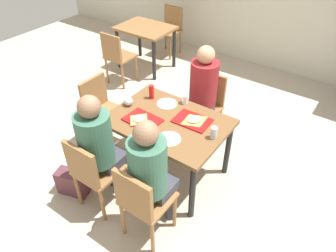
{
  "coord_description": "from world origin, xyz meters",
  "views": [
    {
      "loc": [
        1.46,
        -2.06,
        2.63
      ],
      "look_at": [
        0.0,
        0.0,
        0.66
      ],
      "focal_mm": 33.42,
      "sensor_mm": 36.0,
      "label": 1
    }
  ],
  "objects_px": {
    "background_table": "(146,34)",
    "pizza_slice_a": "(139,119)",
    "soda_can": "(214,133)",
    "paper_plate_center": "(167,104)",
    "plastic_cup_b": "(148,136)",
    "background_chair_far": "(170,27)",
    "chair_near_left": "(92,171)",
    "person_in_brown_jacket": "(151,170)",
    "condiment_bottle": "(152,92)",
    "tray_red_near": "(143,120)",
    "tray_red_far": "(192,121)",
    "background_chair_near": "(117,55)",
    "chair_near_right": "(142,200)",
    "foil_bundle": "(128,101)",
    "chair_far_side": "(206,102)",
    "paper_plate_near_edge": "(169,139)",
    "handbag": "(73,182)",
    "plastic_cup_a": "(185,99)",
    "person_in_red": "(99,143)",
    "chair_left_end": "(101,107)",
    "pizza_slice_b": "(194,120)",
    "person_far_side": "(202,90)",
    "main_table": "(168,127)"
  },
  "relations": [
    {
      "from": "chair_far_side",
      "to": "paper_plate_near_edge",
      "type": "distance_m",
      "value": 1.08
    },
    {
      "from": "tray_red_far",
      "to": "background_chair_near",
      "type": "distance_m",
      "value": 2.28
    },
    {
      "from": "chair_far_side",
      "to": "tray_red_far",
      "type": "height_order",
      "value": "chair_far_side"
    },
    {
      "from": "tray_red_near",
      "to": "background_chair_far",
      "type": "bearing_deg",
      "value": 119.84
    },
    {
      "from": "pizza_slice_a",
      "to": "background_table",
      "type": "height_order",
      "value": "pizza_slice_a"
    },
    {
      "from": "plastic_cup_a",
      "to": "handbag",
      "type": "distance_m",
      "value": 1.49
    },
    {
      "from": "paper_plate_center",
      "to": "chair_near_left",
      "type": "bearing_deg",
      "value": -96.52
    },
    {
      "from": "tray_red_far",
      "to": "chair_far_side",
      "type": "bearing_deg",
      "value": 107.04
    },
    {
      "from": "plastic_cup_b",
      "to": "background_table",
      "type": "height_order",
      "value": "plastic_cup_b"
    },
    {
      "from": "chair_near_right",
      "to": "condiment_bottle",
      "type": "height_order",
      "value": "condiment_bottle"
    },
    {
      "from": "person_in_red",
      "to": "chair_left_end",
      "type": "bearing_deg",
      "value": 135.53
    },
    {
      "from": "person_in_brown_jacket",
      "to": "paper_plate_near_edge",
      "type": "distance_m",
      "value": 0.45
    },
    {
      "from": "chair_near_left",
      "to": "person_in_brown_jacket",
      "type": "relative_size",
      "value": 0.68
    },
    {
      "from": "tray_red_near",
      "to": "tray_red_far",
      "type": "xyz_separation_m",
      "value": [
        0.42,
        0.28,
        0.0
      ]
    },
    {
      "from": "pizza_slice_b",
      "to": "plastic_cup_b",
      "type": "distance_m",
      "value": 0.54
    },
    {
      "from": "chair_near_left",
      "to": "handbag",
      "type": "height_order",
      "value": "chair_near_left"
    },
    {
      "from": "foil_bundle",
      "to": "background_chair_near",
      "type": "distance_m",
      "value": 1.78
    },
    {
      "from": "soda_can",
      "to": "background_table",
      "type": "height_order",
      "value": "soda_can"
    },
    {
      "from": "pizza_slice_a",
      "to": "pizza_slice_b",
      "type": "height_order",
      "value": "same"
    },
    {
      "from": "chair_left_end",
      "to": "handbag",
      "type": "xyz_separation_m",
      "value": [
        0.33,
        -0.83,
        -0.37
      ]
    },
    {
      "from": "paper_plate_center",
      "to": "soda_can",
      "type": "bearing_deg",
      "value": -17.25
    },
    {
      "from": "person_in_brown_jacket",
      "to": "plastic_cup_a",
      "type": "distance_m",
      "value": 1.08
    },
    {
      "from": "paper_plate_near_edge",
      "to": "background_chair_far",
      "type": "height_order",
      "value": "background_chair_far"
    },
    {
      "from": "background_chair_far",
      "to": "condiment_bottle",
      "type": "bearing_deg",
      "value": -59.43
    },
    {
      "from": "plastic_cup_b",
      "to": "background_chair_near",
      "type": "height_order",
      "value": "background_chair_near"
    },
    {
      "from": "chair_far_side",
      "to": "handbag",
      "type": "relative_size",
      "value": 2.71
    },
    {
      "from": "tray_red_near",
      "to": "plastic_cup_a",
      "type": "relative_size",
      "value": 3.6
    },
    {
      "from": "paper_plate_near_edge",
      "to": "main_table",
      "type": "bearing_deg",
      "value": 127.37
    },
    {
      "from": "soda_can",
      "to": "paper_plate_center",
      "type": "bearing_deg",
      "value": 162.75
    },
    {
      "from": "handbag",
      "to": "foil_bundle",
      "type": "bearing_deg",
      "value": 80.06
    },
    {
      "from": "chair_left_end",
      "to": "background_chair_near",
      "type": "xyz_separation_m",
      "value": [
        -0.83,
        1.17,
        0.0
      ]
    },
    {
      "from": "tray_red_far",
      "to": "background_chair_near",
      "type": "xyz_separation_m",
      "value": [
        -2.01,
        1.04,
        -0.23
      ]
    },
    {
      "from": "handbag",
      "to": "person_far_side",
      "type": "bearing_deg",
      "value": 66.56
    },
    {
      "from": "tray_red_far",
      "to": "background_chair_far",
      "type": "xyz_separation_m",
      "value": [
        -2.01,
        2.51,
        -0.23
      ]
    },
    {
      "from": "tray_red_far",
      "to": "foil_bundle",
      "type": "height_order",
      "value": "foil_bundle"
    },
    {
      "from": "tray_red_near",
      "to": "foil_bundle",
      "type": "distance_m",
      "value": 0.33
    },
    {
      "from": "foil_bundle",
      "to": "background_chair_far",
      "type": "relative_size",
      "value": 0.12
    },
    {
      "from": "plastic_cup_b",
      "to": "background_chair_far",
      "type": "height_order",
      "value": "background_chair_far"
    },
    {
      "from": "person_in_brown_jacket",
      "to": "condiment_bottle",
      "type": "bearing_deg",
      "value": 127.22
    },
    {
      "from": "chair_near_right",
      "to": "foil_bundle",
      "type": "bearing_deg",
      "value": 135.63
    },
    {
      "from": "chair_left_end",
      "to": "chair_far_side",
      "type": "bearing_deg",
      "value": 39.55
    },
    {
      "from": "foil_bundle",
      "to": "background_table",
      "type": "height_order",
      "value": "foil_bundle"
    },
    {
      "from": "background_chair_far",
      "to": "tray_red_near",
      "type": "bearing_deg",
      "value": -60.16
    },
    {
      "from": "person_in_brown_jacket",
      "to": "paper_plate_center",
      "type": "distance_m",
      "value": 1.02
    },
    {
      "from": "background_table",
      "to": "pizza_slice_a",
      "type": "bearing_deg",
      "value": -52.91
    },
    {
      "from": "chair_near_left",
      "to": "pizza_slice_a",
      "type": "xyz_separation_m",
      "value": [
        0.06,
        0.63,
        0.25
      ]
    },
    {
      "from": "plastic_cup_b",
      "to": "handbag",
      "type": "height_order",
      "value": "plastic_cup_b"
    },
    {
      "from": "chair_far_side",
      "to": "background_chair_near",
      "type": "height_order",
      "value": "same"
    },
    {
      "from": "soda_can",
      "to": "background_table",
      "type": "relative_size",
      "value": 0.14
    },
    {
      "from": "chair_far_side",
      "to": "condiment_bottle",
      "type": "bearing_deg",
      "value": -124.01
    }
  ]
}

